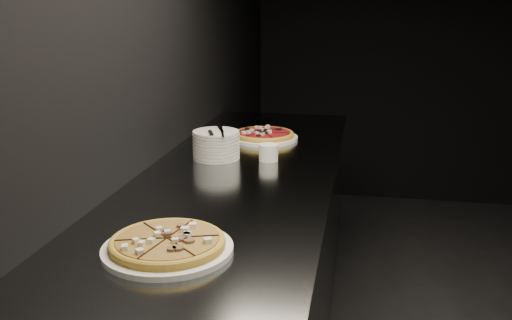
% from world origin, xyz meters
% --- Properties ---
extents(wall_left, '(0.02, 5.00, 2.80)m').
position_xyz_m(wall_left, '(-2.50, 0.00, 1.40)').
color(wall_left, black).
rests_on(wall_left, floor).
extents(counter, '(0.74, 2.44, 0.92)m').
position_xyz_m(counter, '(-2.13, 0.00, 0.46)').
color(counter, slate).
rests_on(counter, floor).
extents(pizza_mushroom, '(0.39, 0.39, 0.04)m').
position_xyz_m(pizza_mushroom, '(-2.16, -0.76, 0.94)').
color(pizza_mushroom, white).
rests_on(pizza_mushroom, counter).
extents(pizza_tomato, '(0.32, 0.32, 0.04)m').
position_xyz_m(pizza_tomato, '(-2.13, 0.55, 0.94)').
color(pizza_tomato, white).
rests_on(pizza_tomato, counter).
extents(plate_stack, '(0.19, 0.19, 0.12)m').
position_xyz_m(plate_stack, '(-2.27, 0.17, 0.98)').
color(plate_stack, white).
rests_on(plate_stack, counter).
extents(cutlery, '(0.07, 0.21, 0.01)m').
position_xyz_m(cutlery, '(-2.26, 0.16, 1.04)').
color(cutlery, '#B8BBC0').
rests_on(cutlery, plate_stack).
extents(ramekin, '(0.08, 0.08, 0.07)m').
position_xyz_m(ramekin, '(-2.04, 0.18, 0.96)').
color(ramekin, white).
rests_on(ramekin, counter).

